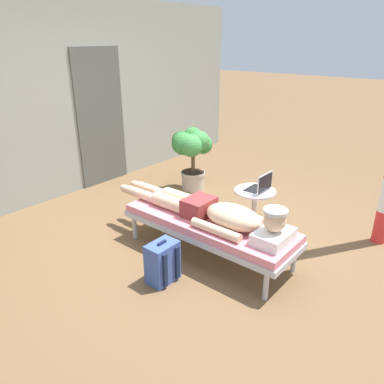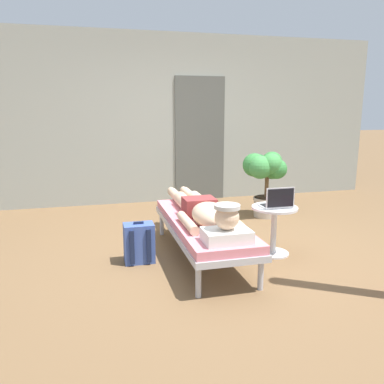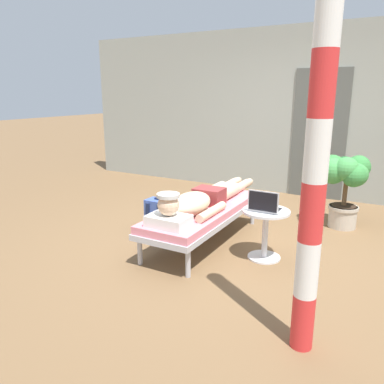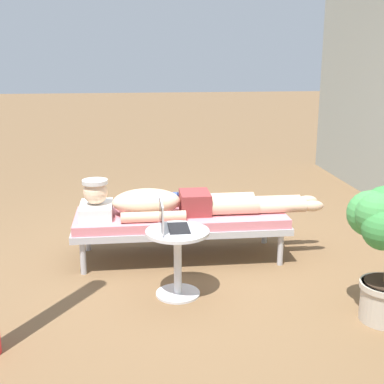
{
  "view_description": "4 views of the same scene",
  "coord_description": "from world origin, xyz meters",
  "px_view_note": "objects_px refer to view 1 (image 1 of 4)",
  "views": [
    {
      "loc": [
        -3.01,
        -2.16,
        2.16
      ],
      "look_at": [
        -0.29,
        0.1,
        0.68
      ],
      "focal_mm": 34.81,
      "sensor_mm": 36.0,
      "label": 1
    },
    {
      "loc": [
        -1.33,
        -3.84,
        1.54
      ],
      "look_at": [
        -0.33,
        0.02,
        0.68
      ],
      "focal_mm": 36.82,
      "sensor_mm": 36.0,
      "label": 2
    },
    {
      "loc": [
        1.64,
        -3.75,
        1.68
      ],
      "look_at": [
        -0.35,
        -0.18,
        0.6
      ],
      "focal_mm": 35.49,
      "sensor_mm": 36.0,
      "label": 3
    },
    {
      "loc": [
        4.24,
        -0.52,
        1.82
      ],
      "look_at": [
        -0.25,
        0.01,
        0.61
      ],
      "focal_mm": 49.48,
      "sensor_mm": 36.0,
      "label": 4
    }
  ],
  "objects_px": {
    "person_reclining": "(214,212)",
    "potted_plant": "(192,149)",
    "lounge_chair": "(208,225)",
    "side_table": "(254,203)",
    "laptop": "(259,186)",
    "backpack": "(162,262)"
  },
  "relations": [
    {
      "from": "side_table",
      "to": "backpack",
      "type": "height_order",
      "value": "side_table"
    },
    {
      "from": "side_table",
      "to": "potted_plant",
      "type": "relative_size",
      "value": 0.57
    },
    {
      "from": "laptop",
      "to": "backpack",
      "type": "height_order",
      "value": "laptop"
    },
    {
      "from": "side_table",
      "to": "lounge_chair",
      "type": "bearing_deg",
      "value": 172.81
    },
    {
      "from": "backpack",
      "to": "potted_plant",
      "type": "height_order",
      "value": "potted_plant"
    },
    {
      "from": "person_reclining",
      "to": "laptop",
      "type": "xyz_separation_m",
      "value": [
        0.76,
        -0.08,
        0.06
      ]
    },
    {
      "from": "laptop",
      "to": "lounge_chair",
      "type": "bearing_deg",
      "value": 169.04
    },
    {
      "from": "lounge_chair",
      "to": "potted_plant",
      "type": "height_order",
      "value": "potted_plant"
    },
    {
      "from": "side_table",
      "to": "laptop",
      "type": "height_order",
      "value": "laptop"
    },
    {
      "from": "person_reclining",
      "to": "backpack",
      "type": "height_order",
      "value": "person_reclining"
    },
    {
      "from": "backpack",
      "to": "laptop",
      "type": "bearing_deg",
      "value": -7.82
    },
    {
      "from": "laptop",
      "to": "person_reclining",
      "type": "bearing_deg",
      "value": 174.22
    },
    {
      "from": "lounge_chair",
      "to": "potted_plant",
      "type": "relative_size",
      "value": 2.05
    },
    {
      "from": "person_reclining",
      "to": "potted_plant",
      "type": "bearing_deg",
      "value": 46.38
    },
    {
      "from": "laptop",
      "to": "potted_plant",
      "type": "height_order",
      "value": "potted_plant"
    },
    {
      "from": "lounge_chair",
      "to": "side_table",
      "type": "xyz_separation_m",
      "value": [
        0.76,
        -0.1,
        0.01
      ]
    },
    {
      "from": "lounge_chair",
      "to": "potted_plant",
      "type": "xyz_separation_m",
      "value": [
        1.3,
        1.3,
        0.3
      ]
    },
    {
      "from": "person_reclining",
      "to": "backpack",
      "type": "distance_m",
      "value": 0.74
    },
    {
      "from": "person_reclining",
      "to": "lounge_chair",
      "type": "bearing_deg",
      "value": 90.0
    },
    {
      "from": "potted_plant",
      "to": "laptop",
      "type": "bearing_deg",
      "value": -110.54
    },
    {
      "from": "person_reclining",
      "to": "backpack",
      "type": "xyz_separation_m",
      "value": [
        -0.65,
        0.12,
        -0.32
      ]
    },
    {
      "from": "lounge_chair",
      "to": "person_reclining",
      "type": "relative_size",
      "value": 0.87
    }
  ]
}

